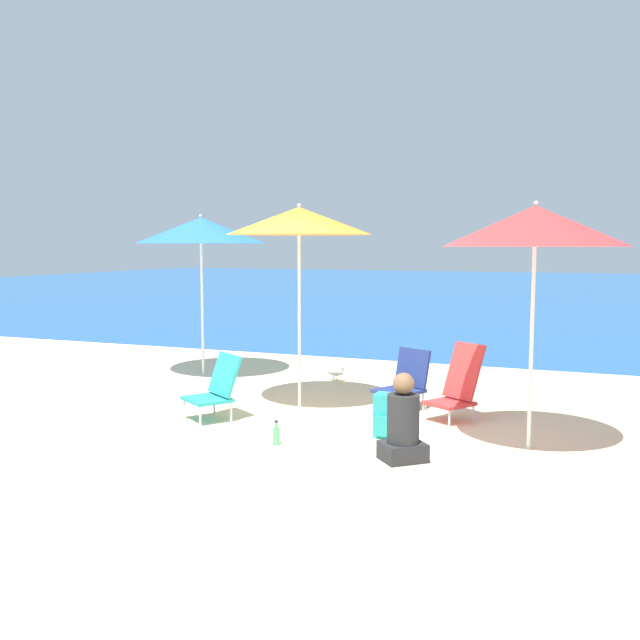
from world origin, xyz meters
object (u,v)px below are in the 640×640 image
at_px(beach_umbrella_red, 535,226).
at_px(beach_chair_red, 458,385).
at_px(backpack_teal, 388,416).
at_px(beach_umbrella_orange, 299,221).
at_px(water_bottle, 276,435).
at_px(seagull, 336,371).
at_px(beach_chair_teal, 216,387).
at_px(person_seated_near, 403,425).
at_px(beach_chair_navy, 405,380).
at_px(beach_umbrella_blue, 201,231).

xyz_separation_m(beach_umbrella_red, beach_chair_red, (-0.82, 0.84, -1.65)).
bearing_deg(beach_umbrella_red, backpack_teal, -175.27).
relative_size(beach_umbrella_orange, water_bottle, 9.99).
height_order(backpack_teal, seagull, backpack_teal).
height_order(beach_chair_teal, person_seated_near, person_seated_near).
relative_size(beach_chair_navy, water_bottle, 2.91).
relative_size(beach_chair_teal, water_bottle, 3.00).
bearing_deg(beach_umbrella_red, water_bottle, -160.84).
bearing_deg(beach_umbrella_red, beach_umbrella_blue, 155.83).
bearing_deg(seagull, beach_chair_red, -38.45).
xyz_separation_m(person_seated_near, water_bottle, (-1.23, 0.03, -0.23)).
height_order(beach_umbrella_red, beach_umbrella_orange, beach_umbrella_orange).
height_order(beach_chair_navy, person_seated_near, person_seated_near).
distance_m(beach_umbrella_blue, beach_chair_navy, 3.83).
height_order(beach_umbrella_blue, backpack_teal, beach_umbrella_blue).
xyz_separation_m(beach_chair_red, backpack_teal, (-0.49, -0.95, -0.17)).
height_order(beach_umbrella_red, seagull, beach_umbrella_red).
bearing_deg(water_bottle, beach_chair_navy, 68.87).
height_order(person_seated_near, seagull, person_seated_near).
distance_m(backpack_teal, water_bottle, 1.12).
bearing_deg(seagull, backpack_teal, -59.43).
xyz_separation_m(beach_umbrella_orange, backpack_teal, (1.33, -0.90, -1.93)).
relative_size(beach_chair_red, person_seated_near, 1.05).
relative_size(beach_umbrella_orange, beach_chair_navy, 3.43).
bearing_deg(backpack_teal, beach_chair_teal, 179.77).
bearing_deg(beach_umbrella_orange, beach_umbrella_blue, 147.41).
bearing_deg(backpack_teal, beach_chair_red, 62.46).
relative_size(beach_chair_red, backpack_teal, 1.91).
relative_size(beach_umbrella_orange, beach_chair_teal, 3.33).
height_order(beach_umbrella_orange, beach_chair_navy, beach_umbrella_orange).
bearing_deg(beach_umbrella_red, person_seated_near, -140.73).
xyz_separation_m(beach_umbrella_blue, backpack_teal, (3.43, -2.24, -1.86)).
xyz_separation_m(beach_chair_navy, backpack_teal, (0.16, -1.24, -0.12)).
distance_m(beach_chair_teal, beach_chair_navy, 2.14).
bearing_deg(seagull, beach_umbrella_orange, -84.47).
bearing_deg(beach_chair_red, beach_umbrella_orange, -146.70).
bearing_deg(beach_chair_red, backpack_teal, -85.81).
distance_m(beach_umbrella_red, person_seated_near, 2.13).
relative_size(beach_chair_teal, person_seated_near, 0.91).
xyz_separation_m(beach_umbrella_orange, beach_chair_teal, (-0.59, -0.89, -1.78)).
bearing_deg(beach_chair_teal, seagull, 114.22).
bearing_deg(beach_umbrella_blue, beach_umbrella_orange, -32.59).
height_order(beach_umbrella_blue, beach_chair_navy, beach_umbrella_blue).
bearing_deg(beach_chair_teal, beach_umbrella_blue, 158.06).
distance_m(beach_umbrella_blue, beach_chair_teal, 3.19).
bearing_deg(water_bottle, beach_umbrella_orange, 105.67).
distance_m(beach_chair_navy, seagull, 1.85).
bearing_deg(beach_umbrella_orange, beach_umbrella_red, -16.58).
bearing_deg(person_seated_near, beach_umbrella_red, 87.42).
relative_size(beach_umbrella_orange, beach_chair_red, 2.86).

